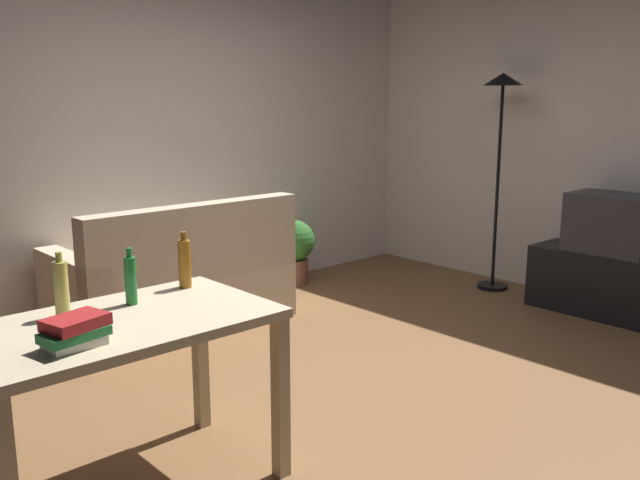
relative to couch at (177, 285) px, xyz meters
name	(u,v)px	position (x,y,z in m)	size (l,w,h in m)	color
ground_plane	(366,384)	(0.28, -1.59, -0.32)	(5.20, 4.40, 0.02)	brown
wall_rear	(162,132)	(0.28, 0.61, 1.04)	(5.20, 0.10, 2.70)	silver
wall_right	(596,132)	(2.88, -1.59, 1.04)	(0.10, 4.40, 2.70)	beige
couch	(177,285)	(0.00, 0.00, 0.00)	(1.61, 0.84, 0.92)	beige
tv_stand	(607,284)	(2.53, -1.94, -0.07)	(0.44, 1.10, 0.48)	black
tv	(612,224)	(2.54, -1.94, 0.39)	(0.41, 0.60, 0.44)	#2D2D33
torchiere_lamp	(501,122)	(2.53, -0.95, 1.10)	(0.32, 0.32, 1.81)	black
desk	(121,346)	(-1.26, -1.71, 0.34)	(1.20, 0.71, 0.76)	#C6B28E
potted_plant	(294,247)	(1.36, 0.31, 0.02)	(0.36, 0.36, 0.57)	brown
bottle_squat	(61,288)	(-1.41, -1.52, 0.57)	(0.06, 0.06, 0.26)	#BCB24C
bottle_green	(131,280)	(-1.13, -1.56, 0.56)	(0.05, 0.05, 0.24)	#1E722D
bottle_amber	(185,263)	(-0.82, -1.48, 0.57)	(0.06, 0.06, 0.26)	#9E6019
book_stack	(75,331)	(-1.51, -1.89, 0.51)	(0.25, 0.18, 0.11)	beige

